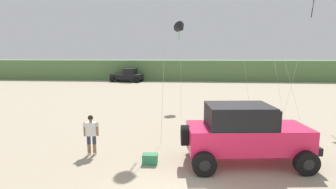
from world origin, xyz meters
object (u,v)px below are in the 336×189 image
object	(u,v)px
person_watching	(91,133)
distant_pickup	(128,75)
jeep	(245,133)
kite_yellow_diamond	(181,28)
cooler_box	(150,159)

from	to	relation	value
person_watching	distant_pickup	xyz separation A→B (m)	(-5.31, 28.75, 0.00)
jeep	kite_yellow_diamond	xyz separation A→B (m)	(-2.87, 11.38, 4.84)
jeep	cooler_box	distance (m)	3.71
person_watching	cooler_box	world-z (taller)	person_watching
distant_pickup	person_watching	bearing A→B (deg)	-79.53
kite_yellow_diamond	jeep	bearing A→B (deg)	-75.83
cooler_box	kite_yellow_diamond	xyz separation A→B (m)	(0.68, 11.73, 5.85)
kite_yellow_diamond	distant_pickup	bearing A→B (deg)	115.63
jeep	cooler_box	size ratio (longest dim) A/B	8.86
cooler_box	distant_pickup	world-z (taller)	distant_pickup
cooler_box	jeep	bearing A→B (deg)	3.67
person_watching	distant_pickup	world-z (taller)	distant_pickup
person_watching	kite_yellow_diamond	distance (m)	12.56
cooler_box	distant_pickup	xyz separation A→B (m)	(-7.83, 29.46, 0.75)
distant_pickup	kite_yellow_diamond	bearing A→B (deg)	-64.37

